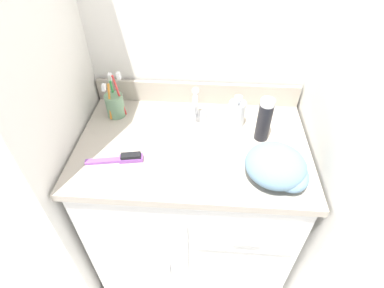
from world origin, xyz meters
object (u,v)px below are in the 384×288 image
at_px(toothbrush_cup, 115,104).
at_px(hand_towel, 279,167).
at_px(shaving_cream_can, 264,120).
at_px(soap_dispenser, 237,113).
at_px(hairbrush, 123,159).

xyz_separation_m(toothbrush_cup, hand_towel, (0.62, -0.30, -0.01)).
xyz_separation_m(shaving_cream_can, hand_towel, (0.03, -0.20, -0.04)).
xyz_separation_m(soap_dispenser, hand_towel, (0.13, -0.27, -0.01)).
xyz_separation_m(toothbrush_cup, shaving_cream_can, (0.59, -0.10, 0.03)).
distance_m(soap_dispenser, shaving_cream_can, 0.13).
relative_size(toothbrush_cup, shaving_cream_can, 1.15).
xyz_separation_m(toothbrush_cup, hairbrush, (0.09, -0.26, -0.04)).
bearing_deg(toothbrush_cup, soap_dispenser, -3.22).
bearing_deg(hairbrush, hand_towel, -14.16).
xyz_separation_m(hairbrush, hand_towel, (0.53, -0.04, 0.04)).
distance_m(toothbrush_cup, shaving_cream_can, 0.60).
relative_size(shaving_cream_can, hairbrush, 0.86).
bearing_deg(toothbrush_cup, hairbrush, -71.32).
relative_size(toothbrush_cup, hand_towel, 0.98).
xyz_separation_m(soap_dispenser, hairbrush, (-0.41, -0.24, -0.05)).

